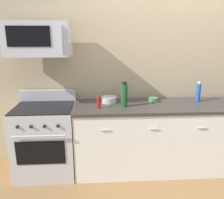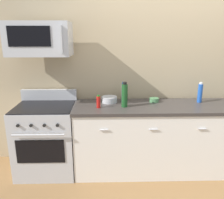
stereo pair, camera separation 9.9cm
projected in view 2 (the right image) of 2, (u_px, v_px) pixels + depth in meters
ground_plane at (167, 168)px, 3.21m from camera, size 6.74×6.74×0.00m
back_wall at (166, 68)px, 3.24m from camera, size 5.62×0.10×2.70m
counter_unit at (169, 138)px, 3.09m from camera, size 2.53×0.66×0.92m
range_oven at (47, 138)px, 3.05m from camera, size 0.76×0.69×1.07m
microwave at (40, 39)px, 2.74m from camera, size 0.74×0.44×0.40m
bottle_hot_sauce_red at (98, 102)px, 2.84m from camera, size 0.05×0.05×0.16m
bottle_wine_green at (125, 95)px, 2.86m from camera, size 0.08×0.08×0.32m
bottle_water_clear at (124, 92)px, 3.08m from camera, size 0.06×0.06×0.27m
bottle_soda_blue at (200, 93)px, 3.06m from camera, size 0.06×0.06×0.27m
bowl_green_glaze at (154, 100)px, 3.10m from camera, size 0.12×0.12×0.06m
bowl_steel_prep at (109, 99)px, 3.08m from camera, size 0.21×0.21×0.08m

